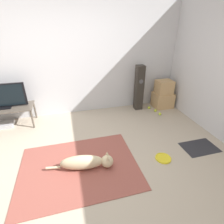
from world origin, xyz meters
TOP-DOWN VIEW (x-y plane):
  - ground_plane at (0.00, 0.00)m, footprint 12.00×12.00m
  - wall_back at (0.00, 2.10)m, footprint 8.00×0.06m
  - area_rug at (-0.08, 0.14)m, footprint 1.78×1.36m
  - dog at (0.03, 0.09)m, footprint 1.00×0.30m
  - frisbee at (1.27, -0.03)m, footprint 0.26×0.26m
  - cardboard_box_lower at (2.26, 1.77)m, footprint 0.48×0.39m
  - cardboard_box_upper at (2.24, 1.77)m, footprint 0.40×0.33m
  - floor_speaker at (1.59, 1.84)m, footprint 0.19×0.19m
  - tv_stand at (-1.46, 1.78)m, footprint 1.18×0.51m
  - tennis_ball_by_boxes at (1.87, 1.73)m, footprint 0.07×0.07m
  - tennis_ball_near_speaker at (1.97, 1.35)m, footprint 0.07×0.07m
  - tennis_ball_loose_on_carpet at (1.95, 1.54)m, footprint 0.07×0.07m
  - game_console at (-1.48, 1.77)m, footprint 0.29×0.28m
  - door_mat at (2.05, 0.06)m, footprint 0.62×0.42m

SIDE VIEW (x-z plane):
  - ground_plane at x=0.00m, z-range 0.00..0.00m
  - door_mat at x=2.05m, z-range 0.00..0.01m
  - area_rug at x=-0.08m, z-range 0.00..0.01m
  - frisbee at x=1.27m, z-range 0.00..0.03m
  - tennis_ball_by_boxes at x=1.87m, z-range 0.00..0.07m
  - tennis_ball_near_speaker at x=1.97m, z-range 0.00..0.07m
  - tennis_ball_loose_on_carpet at x=1.95m, z-range 0.00..0.07m
  - game_console at x=-1.48m, z-range 0.00..0.08m
  - dog at x=0.03m, z-range 0.00..0.25m
  - cardboard_box_lower at x=2.26m, z-range 0.00..0.38m
  - tv_stand at x=-1.46m, z-range 0.17..0.60m
  - cardboard_box_upper at x=2.24m, z-range 0.38..0.71m
  - floor_speaker at x=1.59m, z-range 0.00..1.11m
  - wall_back at x=0.00m, z-range 0.00..2.55m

